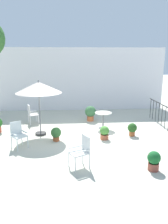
% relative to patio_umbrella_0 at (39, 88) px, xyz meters
% --- Properties ---
extents(ground_plane, '(60.00, 60.00, 0.00)m').
position_rel_patio_umbrella_0_xyz_m(ground_plane, '(1.78, -0.51, -1.93)').
color(ground_plane, beige).
extents(villa_facade, '(10.11, 0.30, 3.63)m').
position_rel_patio_umbrella_0_xyz_m(villa_facade, '(1.78, 4.43, -0.11)').
color(villa_facade, white).
rests_on(villa_facade, ground).
extents(patio_umbrella_0, '(1.81, 1.81, 2.23)m').
position_rel_patio_umbrella_0_xyz_m(patio_umbrella_0, '(0.00, 0.00, 0.00)').
color(patio_umbrella_0, '#2D2D2D').
rests_on(patio_umbrella_0, ground).
extents(cafe_table_0, '(0.73, 0.73, 0.73)m').
position_rel_patio_umbrella_0_xyz_m(cafe_table_0, '(2.68, 0.62, -1.42)').
color(cafe_table_0, silver).
rests_on(cafe_table_0, ground).
extents(patio_chair_0, '(0.56, 0.58, 0.90)m').
position_rel_patio_umbrella_0_xyz_m(patio_chair_0, '(-0.61, 1.63, -1.42)').
color(patio_chair_0, white).
rests_on(patio_chair_0, ground).
extents(patio_chair_1, '(0.63, 0.60, 0.94)m').
position_rel_patio_umbrella_0_xyz_m(patio_chair_1, '(1.51, -2.89, -1.40)').
color(patio_chair_1, white).
rests_on(patio_chair_1, ground).
extents(patio_chair_2, '(0.63, 0.64, 0.92)m').
position_rel_patio_umbrella_0_xyz_m(patio_chair_2, '(-0.62, -1.29, -1.41)').
color(patio_chair_2, white).
rests_on(patio_chair_2, ground).
extents(potted_plant_0, '(0.55, 0.55, 0.75)m').
position_rel_patio_umbrella_0_xyz_m(potted_plant_0, '(2.24, 1.87, -1.50)').
color(potted_plant_0, '#CD683C').
rests_on(potted_plant_0, ground).
extents(potted_plant_1, '(0.38, 0.37, 0.53)m').
position_rel_patio_umbrella_0_xyz_m(potted_plant_1, '(3.71, -0.42, -1.63)').
color(potted_plant_1, '#B75F30').
rests_on(potted_plant_1, ground).
extents(potted_plant_2, '(0.36, 0.36, 0.52)m').
position_rel_patio_umbrella_0_xyz_m(potted_plant_2, '(2.53, -0.71, -1.66)').
color(potted_plant_2, '#BE6141').
rests_on(potted_plant_2, ground).
extents(potted_plant_3, '(0.39, 0.39, 0.53)m').
position_rel_patio_umbrella_0_xyz_m(potted_plant_3, '(0.67, -0.77, -1.63)').
color(potted_plant_3, '#A0502C').
rests_on(potted_plant_3, ground).
extents(potted_plant_4, '(0.37, 0.37, 0.57)m').
position_rel_patio_umbrella_0_xyz_m(potted_plant_4, '(3.51, -3.24, -1.62)').
color(potted_plant_4, brown).
rests_on(potted_plant_4, ground).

